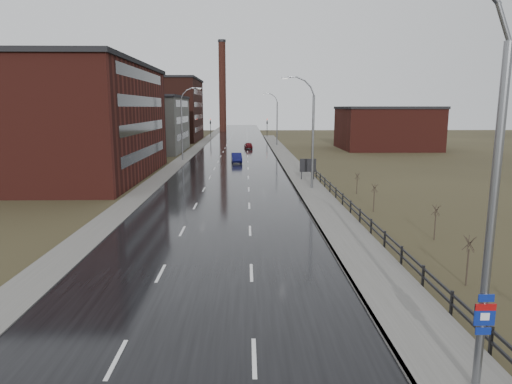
{
  "coord_description": "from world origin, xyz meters",
  "views": [
    {
      "loc": [
        2.06,
        -10.02,
        8.33
      ],
      "look_at": [
        2.68,
        18.6,
        3.0
      ],
      "focal_mm": 32.0,
      "sensor_mm": 36.0,
      "label": 1
    }
  ],
  "objects_px": {
    "billboard": "(308,166)",
    "car_far": "(248,146)",
    "streetlight_main": "(482,192)",
    "car_near": "(236,158)"
  },
  "relations": [
    {
      "from": "billboard",
      "to": "car_far",
      "type": "height_order",
      "value": "billboard"
    },
    {
      "from": "billboard",
      "to": "car_far",
      "type": "relative_size",
      "value": 0.68
    },
    {
      "from": "streetlight_main",
      "to": "billboard",
      "type": "relative_size",
      "value": 4.71
    },
    {
      "from": "billboard",
      "to": "car_near",
      "type": "distance_m",
      "value": 19.79
    },
    {
      "from": "streetlight_main",
      "to": "car_near",
      "type": "relative_size",
      "value": 2.79
    },
    {
      "from": "billboard",
      "to": "car_near",
      "type": "height_order",
      "value": "billboard"
    },
    {
      "from": "streetlight_main",
      "to": "car_near",
      "type": "bearing_deg",
      "value": 97.84
    },
    {
      "from": "car_near",
      "to": "car_far",
      "type": "height_order",
      "value": "car_near"
    },
    {
      "from": "streetlight_main",
      "to": "car_near",
      "type": "height_order",
      "value": "streetlight_main"
    },
    {
      "from": "billboard",
      "to": "car_far",
      "type": "bearing_deg",
      "value": 99.01
    }
  ]
}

